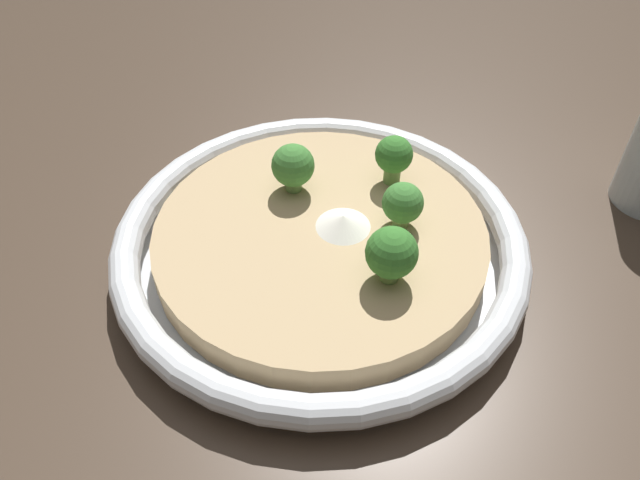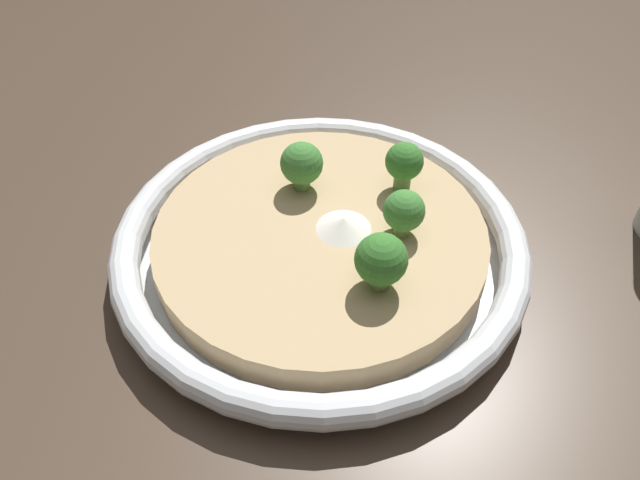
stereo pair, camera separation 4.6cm
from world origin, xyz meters
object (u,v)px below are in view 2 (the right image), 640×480
object	(u,v)px
broccoli_front	(302,164)
broccoli_back	(381,260)
risotto_bowl	(320,243)
broccoli_left	(404,163)
broccoli_back_left	(404,212)

from	to	relation	value
broccoli_front	broccoli_back	bearing A→B (deg)	71.75
risotto_bowl	broccoli_left	distance (m)	0.09
broccoli_left	broccoli_front	bearing A→B (deg)	-46.58
broccoli_back_left	broccoli_left	distance (m)	0.05
broccoli_back_left	broccoli_front	world-z (taller)	broccoli_front
risotto_bowl	broccoli_back	world-z (taller)	broccoli_back
broccoli_left	broccoli_back_left	bearing A→B (deg)	38.97
risotto_bowl	broccoli_front	world-z (taller)	broccoli_front
broccoli_back	broccoli_left	world-z (taller)	broccoli_back
risotto_bowl	broccoli_left	xyz separation A→B (m)	(-0.08, 0.01, 0.04)
broccoli_front	risotto_bowl	bearing A→B (deg)	60.44
broccoli_back_left	broccoli_back	world-z (taller)	broccoli_back
risotto_bowl	broccoli_back_left	xyz separation A→B (m)	(-0.04, 0.04, 0.03)
risotto_bowl	broccoli_left	world-z (taller)	broccoli_left
risotto_bowl	broccoli_front	xyz separation A→B (m)	(-0.02, -0.04, 0.04)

